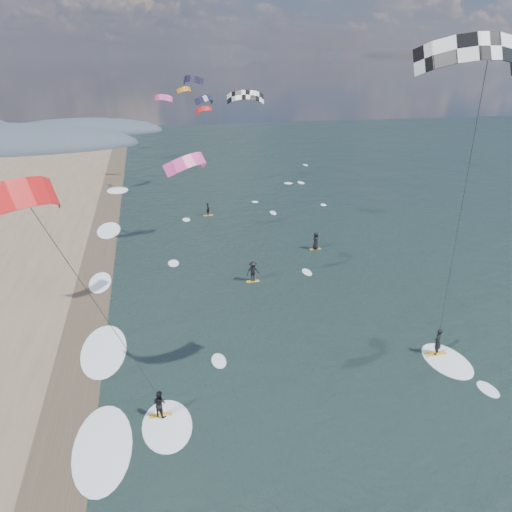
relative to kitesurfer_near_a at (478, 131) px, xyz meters
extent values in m
plane|color=black|center=(-7.19, -4.89, -14.89)|extent=(260.00, 260.00, 0.00)
cube|color=#382D23|center=(-19.19, 5.11, -14.89)|extent=(3.00, 240.00, 0.00)
ellipsoid|color=#3D4756|center=(-29.19, 115.11, -14.89)|extent=(40.00, 18.00, 7.00)
cube|color=gold|center=(3.22, 4.99, -14.86)|extent=(1.47, 0.44, 0.06)
imported|color=black|center=(3.22, 4.99, -13.92)|extent=(0.78, 0.77, 1.81)
ellipsoid|color=white|center=(3.52, 4.19, -14.89)|extent=(2.60, 4.20, 0.12)
cylinder|color=black|center=(1.22, 1.99, -5.12)|extent=(0.02, 0.02, 18.40)
cube|color=gold|center=(-14.37, 2.80, -14.86)|extent=(1.21, 0.37, 0.06)
imported|color=black|center=(-14.37, 2.80, -14.07)|extent=(0.94, 0.93, 1.54)
ellipsoid|color=white|center=(-14.07, 2.00, -14.89)|extent=(2.60, 4.20, 0.12)
cylinder|color=black|center=(-16.12, -0.20, -7.26)|extent=(0.02, 0.02, 14.43)
cube|color=gold|center=(-5.94, 18.49, -14.87)|extent=(1.10, 0.35, 0.05)
imported|color=black|center=(-5.94, 18.49, -13.94)|extent=(1.24, 0.81, 1.80)
cube|color=gold|center=(1.75, 24.64, -14.87)|extent=(1.10, 0.35, 0.05)
imported|color=black|center=(1.75, 24.64, -13.98)|extent=(0.81, 0.98, 1.72)
cube|color=gold|center=(-7.23, 38.20, -14.87)|extent=(1.10, 0.35, 0.05)
imported|color=black|center=(-7.23, 38.20, -14.08)|extent=(0.51, 0.64, 1.52)
ellipsoid|color=white|center=(-17.99, 1.11, -14.89)|extent=(2.40, 5.40, 0.11)
ellipsoid|color=white|center=(-17.99, 10.11, -14.89)|extent=(2.40, 5.40, 0.11)
ellipsoid|color=white|center=(-17.99, 21.11, -14.89)|extent=(2.40, 5.40, 0.11)
ellipsoid|color=white|center=(-17.99, 35.11, -14.89)|extent=(2.40, 5.40, 0.11)
ellipsoid|color=white|center=(-17.99, 53.11, -14.89)|extent=(2.40, 5.40, 0.11)
camera|label=1|loc=(-14.03, -19.31, 2.97)|focal=35.00mm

